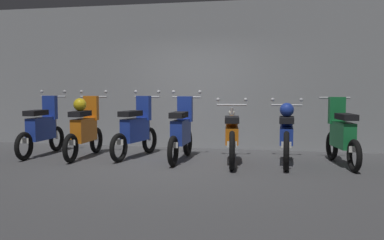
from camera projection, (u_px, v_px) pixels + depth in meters
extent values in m
plane|color=#4C4C4F|center=(175.00, 165.00, 7.33)|extent=(80.00, 80.00, 0.00)
cube|color=gray|center=(199.00, 76.00, 9.40)|extent=(16.00, 0.30, 3.19)
torus|color=black|center=(57.00, 139.00, 8.91)|extent=(0.09, 0.53, 0.53)
torus|color=black|center=(24.00, 146.00, 7.79)|extent=(0.09, 0.53, 0.53)
cube|color=#1E389E|center=(41.00, 129.00, 8.33)|extent=(0.22, 0.74, 0.44)
cube|color=#1E389E|center=(50.00, 107.00, 8.63)|extent=(0.28, 0.12, 0.48)
cube|color=black|center=(36.00, 113.00, 8.14)|extent=(0.24, 0.52, 0.10)
cylinder|color=#B7BABF|center=(53.00, 96.00, 8.75)|extent=(0.56, 0.04, 0.04)
sphere|color=#B7BABF|center=(42.00, 92.00, 8.79)|extent=(0.07, 0.07, 0.07)
sphere|color=#B7BABF|center=(65.00, 92.00, 8.68)|extent=(0.07, 0.07, 0.07)
cylinder|color=#B7BABF|center=(55.00, 119.00, 8.83)|extent=(0.06, 0.15, 0.85)
sphere|color=silver|center=(55.00, 104.00, 8.80)|extent=(0.12, 0.12, 0.12)
cube|color=white|center=(25.00, 141.00, 7.80)|extent=(0.16, 0.01, 0.10)
torus|color=black|center=(96.00, 140.00, 8.66)|extent=(0.11, 0.53, 0.53)
torus|color=black|center=(71.00, 148.00, 7.53)|extent=(0.11, 0.53, 0.53)
cube|color=orange|center=(84.00, 130.00, 8.07)|extent=(0.24, 0.74, 0.44)
cube|color=orange|center=(91.00, 108.00, 8.38)|extent=(0.28, 0.13, 0.48)
cube|color=black|center=(80.00, 114.00, 7.89)|extent=(0.26, 0.53, 0.10)
cylinder|color=#B7BABF|center=(94.00, 97.00, 8.50)|extent=(0.56, 0.05, 0.04)
sphere|color=#B7BABF|center=(81.00, 92.00, 8.54)|extent=(0.07, 0.07, 0.07)
sphere|color=#B7BABF|center=(106.00, 92.00, 8.45)|extent=(0.07, 0.07, 0.07)
cylinder|color=#B7BABF|center=(95.00, 120.00, 8.58)|extent=(0.06, 0.15, 0.85)
sphere|color=silver|center=(95.00, 104.00, 8.56)|extent=(0.12, 0.12, 0.12)
cube|color=white|center=(71.00, 142.00, 7.55)|extent=(0.16, 0.02, 0.10)
sphere|color=gold|center=(80.00, 105.00, 7.88)|extent=(0.24, 0.24, 0.24)
torus|color=black|center=(150.00, 140.00, 8.65)|extent=(0.19, 0.54, 0.53)
torus|color=black|center=(119.00, 148.00, 7.59)|extent=(0.19, 0.54, 0.53)
cube|color=#1E389E|center=(135.00, 130.00, 8.10)|extent=(0.36, 0.76, 0.44)
cube|color=#1E389E|center=(144.00, 108.00, 8.39)|extent=(0.30, 0.17, 0.48)
cube|color=black|center=(130.00, 114.00, 7.93)|extent=(0.34, 0.56, 0.10)
cylinder|color=#B7BABF|center=(147.00, 97.00, 8.50)|extent=(0.56, 0.14, 0.04)
sphere|color=#B7BABF|center=(136.00, 92.00, 8.59)|extent=(0.07, 0.07, 0.07)
sphere|color=#B7BABF|center=(159.00, 92.00, 8.39)|extent=(0.07, 0.07, 0.07)
cylinder|color=#B7BABF|center=(148.00, 120.00, 8.58)|extent=(0.08, 0.16, 0.85)
sphere|color=silver|center=(148.00, 104.00, 8.55)|extent=(0.12, 0.12, 0.12)
cube|color=white|center=(119.00, 142.00, 7.61)|extent=(0.16, 0.04, 0.10)
torus|color=black|center=(188.00, 142.00, 8.32)|extent=(0.09, 0.53, 0.53)
torus|color=black|center=(173.00, 151.00, 7.20)|extent=(0.09, 0.53, 0.53)
cube|color=#1E389E|center=(181.00, 132.00, 7.74)|extent=(0.22, 0.74, 0.44)
cube|color=#1E389E|center=(185.00, 109.00, 8.04)|extent=(0.28, 0.12, 0.48)
cube|color=black|center=(179.00, 115.00, 7.56)|extent=(0.24, 0.52, 0.10)
cylinder|color=#B7BABF|center=(187.00, 97.00, 8.16)|extent=(0.56, 0.04, 0.04)
sphere|color=#B7BABF|center=(173.00, 92.00, 8.21)|extent=(0.07, 0.07, 0.07)
sphere|color=#B7BABF|center=(200.00, 92.00, 8.10)|extent=(0.07, 0.07, 0.07)
cylinder|color=#B7BABF|center=(187.00, 121.00, 8.24)|extent=(0.06, 0.15, 0.85)
sphere|color=silver|center=(187.00, 105.00, 8.22)|extent=(0.12, 0.12, 0.12)
cube|color=white|center=(173.00, 145.00, 7.21)|extent=(0.16, 0.01, 0.10)
torus|color=black|center=(232.00, 141.00, 8.13)|extent=(0.17, 0.66, 0.65)
torus|color=black|center=(232.00, 151.00, 6.84)|extent=(0.17, 0.66, 0.65)
cube|color=orange|center=(232.00, 135.00, 7.47)|extent=(0.32, 0.85, 0.28)
ellipsoid|color=orange|center=(232.00, 121.00, 7.61)|extent=(0.31, 0.47, 0.22)
cube|color=black|center=(232.00, 120.00, 7.27)|extent=(0.30, 0.54, 0.10)
cylinder|color=#B7BABF|center=(232.00, 105.00, 7.97)|extent=(0.56, 0.10, 0.04)
sphere|color=#B7BABF|center=(218.00, 100.00, 7.99)|extent=(0.07, 0.07, 0.07)
sphere|color=#B7BABF|center=(246.00, 100.00, 7.94)|extent=(0.07, 0.07, 0.07)
cylinder|color=#B7BABF|center=(232.00, 124.00, 8.05)|extent=(0.07, 0.16, 0.65)
sphere|color=silver|center=(232.00, 113.00, 8.04)|extent=(0.12, 0.12, 0.12)
cube|color=white|center=(232.00, 144.00, 6.86)|extent=(0.16, 0.03, 0.10)
torus|color=black|center=(286.00, 141.00, 8.06)|extent=(0.10, 0.65, 0.65)
torus|color=black|center=(286.00, 151.00, 6.80)|extent=(0.10, 0.65, 0.65)
cube|color=#1E389E|center=(286.00, 135.00, 7.42)|extent=(0.23, 0.83, 0.28)
ellipsoid|color=#1E389E|center=(287.00, 122.00, 7.55)|extent=(0.26, 0.44, 0.22)
cube|color=black|center=(287.00, 120.00, 7.22)|extent=(0.25, 0.52, 0.10)
cylinder|color=#B7BABF|center=(287.00, 105.00, 7.91)|extent=(0.56, 0.04, 0.04)
sphere|color=#B7BABF|center=(273.00, 100.00, 7.96)|extent=(0.07, 0.07, 0.07)
sphere|color=#B7BABF|center=(301.00, 100.00, 7.84)|extent=(0.07, 0.07, 0.07)
cylinder|color=#B7BABF|center=(286.00, 125.00, 7.99)|extent=(0.06, 0.16, 0.65)
sphere|color=silver|center=(287.00, 113.00, 7.97)|extent=(0.12, 0.12, 0.12)
cube|color=white|center=(286.00, 145.00, 6.82)|extent=(0.16, 0.01, 0.10)
sphere|color=#1E389E|center=(287.00, 110.00, 7.20)|extent=(0.24, 0.24, 0.24)
torus|color=black|center=(332.00, 146.00, 7.86)|extent=(0.19, 0.54, 0.53)
torus|color=black|center=(354.00, 156.00, 6.71)|extent=(0.19, 0.54, 0.53)
cube|color=#197238|center=(343.00, 135.00, 7.26)|extent=(0.35, 0.76, 0.44)
cube|color=#197238|center=(337.00, 110.00, 7.57)|extent=(0.30, 0.17, 0.48)
cube|color=black|center=(346.00, 117.00, 7.08)|extent=(0.33, 0.56, 0.10)
cylinder|color=#B7BABF|center=(335.00, 98.00, 7.69)|extent=(0.56, 0.14, 0.04)
cylinder|color=#B7BABF|center=(333.00, 123.00, 7.78)|extent=(0.08, 0.16, 0.85)
sphere|color=silver|center=(334.00, 106.00, 7.75)|extent=(0.12, 0.12, 0.12)
cube|color=white|center=(354.00, 149.00, 6.73)|extent=(0.16, 0.04, 0.10)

